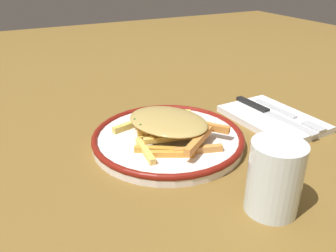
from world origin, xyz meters
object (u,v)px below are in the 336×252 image
object	(u,v)px
plate	(168,138)
knife	(266,111)
fork	(288,114)
fries_heap	(167,125)
water_glass	(275,178)
napkin	(272,119)

from	to	relation	value
plate	knife	bearing A→B (deg)	-178.40
plate	fork	xyz separation A→B (m)	(-0.27, 0.02, 0.00)
fries_heap	water_glass	size ratio (longest dim) A/B	2.01
napkin	knife	bearing A→B (deg)	-85.62
fries_heap	plate	bearing A→B (deg)	142.60
fries_heap	water_glass	distance (m)	0.23
plate	water_glass	distance (m)	0.23
plate	napkin	bearing A→B (deg)	177.02
knife	napkin	bearing A→B (deg)	94.38
plate	fries_heap	distance (m)	0.03
fork	plate	bearing A→B (deg)	-5.28
plate	fries_heap	xyz separation A→B (m)	(0.00, -0.00, 0.03)
napkin	knife	size ratio (longest dim) A/B	0.95
plate	fork	bearing A→B (deg)	174.72
plate	knife	world-z (taller)	same
fork	knife	size ratio (longest dim) A/B	0.84
plate	water_glass	xyz separation A→B (m)	(-0.04, 0.22, 0.04)
fries_heap	napkin	xyz separation A→B (m)	(-0.24, 0.01, -0.03)
water_glass	fork	bearing A→B (deg)	-138.18
fries_heap	knife	xyz separation A→B (m)	(-0.24, -0.01, -0.02)
fries_heap	water_glass	bearing A→B (deg)	100.87
water_glass	knife	bearing A→B (deg)	-129.94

